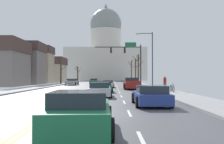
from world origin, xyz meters
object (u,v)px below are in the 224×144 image
at_px(street_lamp_right, 150,55).
at_px(sedan_near_00, 108,84).
at_px(signal_gantry, 128,55).
at_px(sedan_near_05, 80,113).
at_px(sedan_oncoming_00, 72,82).
at_px(bicycle_parked, 172,88).
at_px(sedan_oncoming_01, 94,81).
at_px(pickup_truck_near_01, 132,84).
at_px(pedestrian_00, 165,82).
at_px(sedan_near_02, 103,87).
at_px(sedan_near_03, 100,90).
at_px(sedan_near_04, 151,96).

relative_size(street_lamp_right, sedan_near_00, 1.61).
relative_size(signal_gantry, sedan_near_05, 1.76).
height_order(street_lamp_right, sedan_near_05, street_lamp_right).
bearing_deg(signal_gantry, sedan_oncoming_00, 148.18).
bearing_deg(sedan_near_05, bicycle_parked, 69.27).
bearing_deg(bicycle_parked, sedan_oncoming_01, 105.85).
distance_m(pickup_truck_near_01, pedestrian_00, 5.78).
xyz_separation_m(sedan_near_02, bicycle_parked, (7.04, -2.14, -0.07)).
bearing_deg(sedan_oncoming_01, sedan_near_03, -85.42).
bearing_deg(street_lamp_right, sedan_near_02, -131.10).
bearing_deg(sedan_oncoming_01, sedan_near_00, -80.64).
bearing_deg(sedan_oncoming_00, sedan_near_05, -81.10).
bearing_deg(sedan_near_03, signal_gantry, 80.64).
height_order(sedan_near_04, sedan_oncoming_01, sedan_near_04).
height_order(sedan_near_00, sedan_near_04, sedan_near_04).
distance_m(sedan_near_00, sedan_oncoming_00, 12.66).
bearing_deg(signal_gantry, sedan_near_05, -95.78).
bearing_deg(pedestrian_00, pickup_truck_near_01, 127.27).
distance_m(signal_gantry, sedan_oncoming_00, 13.34).
distance_m(street_lamp_right, sedan_near_00, 8.91).
distance_m(sedan_near_03, sedan_near_04, 7.36).
bearing_deg(sedan_near_04, sedan_oncoming_01, 97.87).
bearing_deg(sedan_near_02, signal_gantry, 77.12).
distance_m(sedan_near_02, sedan_near_05, 20.85).
xyz_separation_m(sedan_near_03, sedan_near_05, (0.05, -14.03, 0.03)).
relative_size(signal_gantry, sedan_near_00, 1.68).
bearing_deg(signal_gantry, sedan_near_02, -102.88).
bearing_deg(sedan_near_03, street_lamp_right, 65.81).
bearing_deg(sedan_near_04, sedan_near_02, 103.58).
xyz_separation_m(pickup_truck_near_01, pedestrian_00, (3.50, -4.59, 0.35)).
relative_size(sedan_near_00, sedan_near_03, 1.06).
distance_m(sedan_near_02, sedan_near_04, 13.78).
relative_size(sedan_near_00, bicycle_parked, 2.66).
xyz_separation_m(sedan_near_00, sedan_oncoming_01, (-3.68, 22.36, 0.04)).
height_order(sedan_near_03, sedan_oncoming_01, sedan_near_03).
height_order(pickup_truck_near_01, sedan_oncoming_00, pickup_truck_near_01).
xyz_separation_m(sedan_oncoming_00, bicycle_parked, (13.91, -24.91, -0.11)).
bearing_deg(sedan_oncoming_01, pedestrian_00, -72.24).
bearing_deg(sedan_oncoming_01, signal_gantry, -68.92).
bearing_deg(sedan_near_05, sedan_near_00, 89.46).
relative_size(sedan_near_04, bicycle_parked, 2.49).
distance_m(sedan_near_00, pickup_truck_near_01, 6.76).
xyz_separation_m(street_lamp_right, sedan_oncoming_01, (-9.55, 27.65, -4.09)).
distance_m(street_lamp_right, sedan_oncoming_01, 29.54).
height_order(sedan_near_00, sedan_oncoming_01, sedan_oncoming_01).
xyz_separation_m(signal_gantry, bicycle_parked, (3.33, -18.35, -4.89)).
distance_m(pickup_truck_near_01, sedan_near_04, 19.84).
bearing_deg(sedan_near_04, pickup_truck_near_01, 88.93).
relative_size(sedan_near_02, sedan_near_05, 1.01).
bearing_deg(pickup_truck_near_01, pedestrian_00, -52.73).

